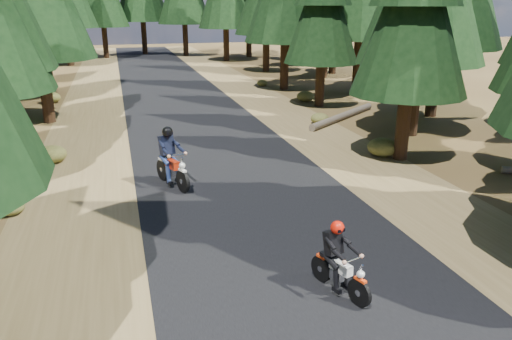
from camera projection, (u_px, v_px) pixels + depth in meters
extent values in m
plane|color=#453118|center=(273.00, 233.00, 11.78)|extent=(120.00, 120.00, 0.00)
cube|color=black|center=(227.00, 169.00, 16.35)|extent=(6.00, 100.00, 0.01)
cube|color=brown|center=(80.00, 182.00, 15.18)|extent=(3.20, 100.00, 0.01)
cube|color=brown|center=(355.00, 158.00, 17.52)|extent=(3.20, 100.00, 0.01)
cylinder|color=black|center=(406.00, 95.00, 16.71)|extent=(0.48, 0.48, 4.52)
cone|color=black|center=(414.00, 6.00, 15.81)|extent=(3.84, 3.84, 5.65)
cylinder|color=black|center=(417.00, 63.00, 19.73)|extent=(0.53, 0.53, 5.84)
cylinder|color=black|center=(438.00, 48.00, 23.07)|extent=(0.56, 0.56, 6.43)
cylinder|color=black|center=(42.00, 59.00, 21.95)|extent=(0.53, 0.53, 5.72)
cylinder|color=black|center=(321.00, 63.00, 25.70)|extent=(0.48, 0.48, 4.51)
cone|color=black|center=(323.00, 5.00, 24.81)|extent=(3.83, 3.83, 5.64)
cylinder|color=black|center=(359.00, 39.00, 28.78)|extent=(0.56, 0.56, 6.47)
cylinder|color=black|center=(45.00, 47.00, 28.07)|extent=(0.53, 0.53, 5.64)
cylinder|color=black|center=(285.00, 42.00, 30.66)|extent=(0.53, 0.53, 5.83)
cylinder|color=black|center=(325.00, 45.00, 36.05)|extent=(0.48, 0.48, 4.61)
cone|color=black|center=(327.00, 3.00, 35.14)|extent=(3.92, 3.92, 5.77)
cylinder|color=black|center=(40.00, 49.00, 34.10)|extent=(0.48, 0.48, 4.42)
cone|color=black|center=(34.00, 7.00, 33.22)|extent=(3.76, 3.76, 5.52)
cylinder|color=black|center=(266.00, 34.00, 38.95)|extent=(0.53, 0.53, 5.76)
cylinder|color=black|center=(305.00, 32.00, 43.52)|extent=(0.53, 0.53, 5.66)
cylinder|color=black|center=(334.00, 34.00, 37.90)|extent=(0.54, 0.54, 6.00)
cylinder|color=black|center=(416.00, 43.00, 31.16)|extent=(0.52, 0.52, 5.60)
cylinder|color=black|center=(67.00, 28.00, 42.79)|extent=(0.56, 0.56, 6.40)
cylinder|color=black|center=(226.00, 28.00, 46.42)|extent=(0.54, 0.54, 6.00)
cylinder|color=black|center=(33.00, 24.00, 44.70)|extent=(0.57, 0.57, 6.80)
cylinder|color=black|center=(249.00, 24.00, 49.86)|extent=(0.56, 0.56, 6.40)
cylinder|color=black|center=(104.00, 27.00, 49.10)|extent=(0.54, 0.54, 6.00)
cylinder|color=black|center=(185.00, 24.00, 51.07)|extent=(0.56, 0.56, 6.40)
cylinder|color=black|center=(143.00, 21.00, 52.73)|extent=(0.57, 0.57, 6.80)
cylinder|color=black|center=(290.00, 28.00, 47.04)|extent=(0.54, 0.54, 6.00)
cylinder|color=#4C4233|center=(343.00, 116.00, 23.37)|extent=(4.77, 3.91, 0.32)
ellipsoid|color=#474C1E|center=(383.00, 147.00, 17.69)|extent=(1.08, 1.08, 0.65)
ellipsoid|color=#474C1E|center=(306.00, 96.00, 27.54)|extent=(0.97, 0.97, 0.58)
ellipsoid|color=#474C1E|center=(262.00, 83.00, 32.74)|extent=(0.69, 0.69, 0.41)
ellipsoid|color=#474C1E|center=(320.00, 119.00, 22.43)|extent=(0.83, 0.83, 0.50)
ellipsoid|color=#474C1E|center=(52.00, 154.00, 16.94)|extent=(0.99, 0.99, 0.59)
ellipsoid|color=#474C1E|center=(11.00, 207.00, 12.79)|extent=(0.66, 0.66, 0.40)
ellipsoid|color=#474C1E|center=(51.00, 98.00, 27.17)|extent=(0.99, 0.99, 0.60)
cube|color=black|center=(342.00, 247.00, 9.06)|extent=(0.36, 0.28, 0.46)
sphere|color=#B51407|center=(343.00, 230.00, 8.95)|extent=(0.32, 0.32, 0.25)
cube|color=black|center=(171.00, 147.00, 14.46)|extent=(0.46, 0.37, 0.57)
sphere|color=black|center=(170.00, 133.00, 14.33)|extent=(0.41, 0.41, 0.32)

